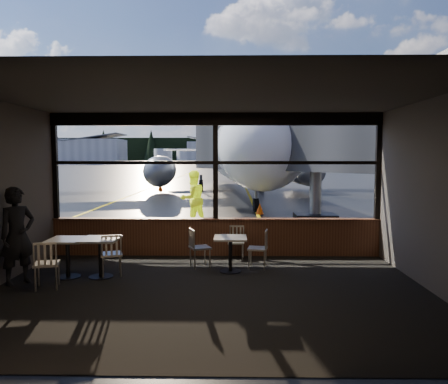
{
  "coord_description": "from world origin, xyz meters",
  "views": [
    {
      "loc": [
        0.4,
        -10.65,
        2.44
      ],
      "look_at": [
        0.19,
        1.0,
        1.5
      ],
      "focal_mm": 35.0,
      "sensor_mm": 36.0,
      "label": 1
    }
  ],
  "objects_px": {
    "cafe_table_near": "(230,255)",
    "cafe_table_left": "(68,258)",
    "chair_mid_s": "(111,254)",
    "airliner": "(233,116)",
    "cone_wing": "(160,187)",
    "chair_near_w": "(200,248)",
    "chair_near_e": "(258,249)",
    "chair_left_s": "(47,264)",
    "cafe_table_mid": "(101,258)",
    "chair_near_n": "(236,243)",
    "cone_nose": "(260,209)",
    "passenger": "(17,236)",
    "ground_crew": "(193,199)",
    "jet_bridge": "(319,157)"
  },
  "relations": [
    {
      "from": "chair_left_s",
      "to": "ground_crew",
      "type": "distance_m",
      "value": 7.5
    },
    {
      "from": "chair_near_n",
      "to": "chair_mid_s",
      "type": "height_order",
      "value": "chair_mid_s"
    },
    {
      "from": "chair_left_s",
      "to": "cafe_table_mid",
      "type": "bearing_deg",
      "value": 30.11
    },
    {
      "from": "airliner",
      "to": "cafe_table_mid",
      "type": "bearing_deg",
      "value": -102.04
    },
    {
      "from": "chair_near_e",
      "to": "chair_near_n",
      "type": "relative_size",
      "value": 1.08
    },
    {
      "from": "chair_mid_s",
      "to": "airliner",
      "type": "bearing_deg",
      "value": 66.01
    },
    {
      "from": "cafe_table_near",
      "to": "cone_wing",
      "type": "xyz_separation_m",
      "value": [
        -5.16,
        22.32,
        -0.1
      ]
    },
    {
      "from": "cafe_table_left",
      "to": "chair_near_w",
      "type": "distance_m",
      "value": 2.74
    },
    {
      "from": "jet_bridge",
      "to": "cone_wing",
      "type": "xyz_separation_m",
      "value": [
        -8.39,
        15.27,
        -2.16
      ]
    },
    {
      "from": "jet_bridge",
      "to": "passenger",
      "type": "height_order",
      "value": "jet_bridge"
    },
    {
      "from": "chair_mid_s",
      "to": "cone_wing",
      "type": "bearing_deg",
      "value": 79.36
    },
    {
      "from": "chair_near_w",
      "to": "chair_near_n",
      "type": "relative_size",
      "value": 1.1
    },
    {
      "from": "chair_near_w",
      "to": "chair_left_s",
      "type": "relative_size",
      "value": 0.96
    },
    {
      "from": "chair_near_n",
      "to": "chair_mid_s",
      "type": "bearing_deg",
      "value": 34.6
    },
    {
      "from": "cafe_table_mid",
      "to": "cafe_table_left",
      "type": "relative_size",
      "value": 1.01
    },
    {
      "from": "jet_bridge",
      "to": "chair_left_s",
      "type": "relative_size",
      "value": 12.16
    },
    {
      "from": "chair_near_e",
      "to": "chair_left_s",
      "type": "relative_size",
      "value": 0.94
    },
    {
      "from": "chair_near_n",
      "to": "chair_near_e",
      "type": "bearing_deg",
      "value": 123.27
    },
    {
      "from": "chair_near_e",
      "to": "cone_wing",
      "type": "relative_size",
      "value": 1.56
    },
    {
      "from": "cafe_table_left",
      "to": "cone_wing",
      "type": "relative_size",
      "value": 1.45
    },
    {
      "from": "chair_near_n",
      "to": "cone_nose",
      "type": "xyz_separation_m",
      "value": [
        1.09,
        8.25,
        -0.16
      ]
    },
    {
      "from": "cafe_table_near",
      "to": "cafe_table_left",
      "type": "distance_m",
      "value": 3.32
    },
    {
      "from": "cafe_table_mid",
      "to": "cone_nose",
      "type": "xyz_separation_m",
      "value": [
        3.84,
        9.88,
        -0.17
      ]
    },
    {
      "from": "cafe_table_left",
      "to": "cone_nose",
      "type": "xyz_separation_m",
      "value": [
        4.5,
        9.9,
        -0.16
      ]
    },
    {
      "from": "cafe_table_left",
      "to": "passenger",
      "type": "bearing_deg",
      "value": -151.15
    },
    {
      "from": "cafe_table_left",
      "to": "chair_mid_s",
      "type": "bearing_deg",
      "value": 10.21
    },
    {
      "from": "cafe_table_left",
      "to": "chair_near_w",
      "type": "bearing_deg",
      "value": 18.16
    },
    {
      "from": "chair_near_e",
      "to": "chair_left_s",
      "type": "bearing_deg",
      "value": 120.84
    },
    {
      "from": "cafe_table_mid",
      "to": "chair_mid_s",
      "type": "height_order",
      "value": "chair_mid_s"
    },
    {
      "from": "chair_left_s",
      "to": "cone_nose",
      "type": "relative_size",
      "value": 1.93
    },
    {
      "from": "jet_bridge",
      "to": "cafe_table_near",
      "type": "distance_m",
      "value": 8.03
    },
    {
      "from": "cafe_table_left",
      "to": "chair_mid_s",
      "type": "height_order",
      "value": "chair_mid_s"
    },
    {
      "from": "cafe_table_mid",
      "to": "passenger",
      "type": "height_order",
      "value": "passenger"
    },
    {
      "from": "airliner",
      "to": "chair_near_n",
      "type": "distance_m",
      "value": 21.11
    },
    {
      "from": "cone_wing",
      "to": "cafe_table_left",
      "type": "bearing_deg",
      "value": -85.29
    },
    {
      "from": "cafe_table_mid",
      "to": "chair_left_s",
      "type": "relative_size",
      "value": 0.88
    },
    {
      "from": "chair_near_e",
      "to": "cafe_table_near",
      "type": "bearing_deg",
      "value": 128.22
    },
    {
      "from": "cafe_table_near",
      "to": "ground_crew",
      "type": "distance_m",
      "value": 6.13
    },
    {
      "from": "cafe_table_mid",
      "to": "chair_near_n",
      "type": "relative_size",
      "value": 1.01
    },
    {
      "from": "ground_crew",
      "to": "cone_nose",
      "type": "xyz_separation_m",
      "value": [
        2.55,
        3.45,
        -0.75
      ]
    },
    {
      "from": "chair_near_w",
      "to": "passenger",
      "type": "bearing_deg",
      "value": -91.29
    },
    {
      "from": "chair_near_w",
      "to": "cone_nose",
      "type": "distance_m",
      "value": 9.25
    },
    {
      "from": "chair_near_w",
      "to": "cone_wing",
      "type": "bearing_deg",
      "value": 169.46
    },
    {
      "from": "airliner",
      "to": "chair_near_e",
      "type": "distance_m",
      "value": 21.91
    },
    {
      "from": "cone_wing",
      "to": "airliner",
      "type": "bearing_deg",
      "value": -6.88
    },
    {
      "from": "ground_crew",
      "to": "chair_left_s",
      "type": "bearing_deg",
      "value": 38.34
    },
    {
      "from": "cafe_table_mid",
      "to": "chair_left_s",
      "type": "bearing_deg",
      "value": -134.89
    },
    {
      "from": "airliner",
      "to": "passenger",
      "type": "xyz_separation_m",
      "value": [
        -4.15,
        -22.62,
        -4.35
      ]
    },
    {
      "from": "cafe_table_left",
      "to": "cone_nose",
      "type": "distance_m",
      "value": 10.88
    },
    {
      "from": "cafe_table_near",
      "to": "cone_wing",
      "type": "relative_size",
      "value": 1.37
    }
  ]
}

